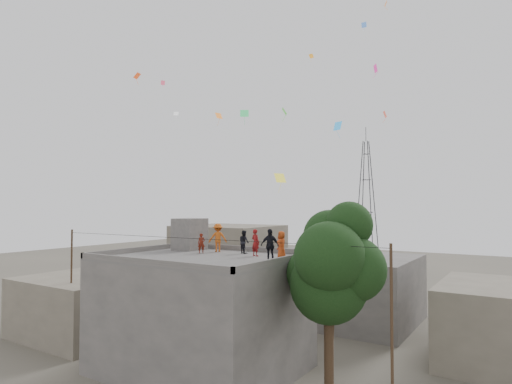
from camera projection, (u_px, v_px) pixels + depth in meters
ground at (201, 370)px, 23.13m from camera, size 140.00×140.00×0.00m
main_building at (202, 313)px, 23.24m from camera, size 10.00×8.00×6.10m
parapet at (202, 254)px, 23.35m from camera, size 10.00×8.00×0.30m
stair_head_box at (190, 234)px, 27.29m from camera, size 1.60×1.80×2.00m
neighbor_west at (102, 302)px, 30.83m from camera, size 8.00×10.00×4.00m
neighbor_north at (335, 287)px, 33.90m from camera, size 12.00×9.00×5.00m
neighbor_northwest at (229, 261)px, 42.11m from camera, size 9.00×8.00×7.00m
neighbor_east at (509, 325)px, 24.03m from camera, size 7.00×8.00×4.40m
tree at (332, 266)px, 19.86m from camera, size 4.90×4.60×9.10m
utility_line at (194, 304)px, 21.94m from camera, size 20.12×0.62×7.40m
transmission_tower at (366, 205)px, 59.22m from camera, size 2.97×2.97×20.01m
person_red_adult at (255, 243)px, 23.77m from camera, size 0.62×0.49×1.50m
person_orange_child at (282, 245)px, 22.41m from camera, size 0.85×0.81×1.47m
person_dark_child at (244, 242)px, 25.14m from camera, size 0.82×0.75×1.36m
person_dark_adult at (270, 246)px, 21.12m from camera, size 1.00×0.49×1.65m
person_orange_adult at (218, 238)px, 26.09m from camera, size 1.24×1.22×1.72m
person_red_child at (201, 243)px, 25.23m from camera, size 0.50×0.50×1.17m
kites at (282, 100)px, 29.09m from camera, size 17.62×13.81×12.96m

